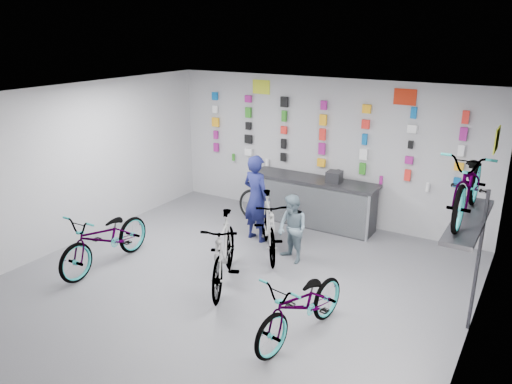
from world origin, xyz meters
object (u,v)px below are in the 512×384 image
Objects in this scene: bike_left at (106,238)px; bike_service at (269,225)px; bike_right at (302,305)px; bike_center at (224,251)px; clerk at (256,198)px; customer at (292,229)px; counter at (312,202)px.

bike_service is (2.14, 1.88, 0.04)m from bike_left.
bike_right is 0.99× the size of bike_service.
bike_center is 1.89m from clerk.
bike_right is at bearing -33.78° from customer.
bike_center is at bearing 11.99° from bike_left.
counter is 1.45m from clerk.
counter is at bearing 52.00° from bike_service.
bike_left is (-2.21, -3.59, 0.03)m from counter.
counter is 1.71m from bike_service.
bike_right is 2.30m from customer.
customer is (0.51, -0.06, 0.05)m from bike_service.
bike_service is at bearing 39.73° from bike_left.
counter is 4.22m from bike_left.
counter is at bearing 123.59° from bike_right.
customer reaches higher than bike_right.
bike_left is 1.07× the size of bike_service.
bike_center is 1.84m from bike_right.
bike_service is at bearing 63.45° from bike_center.
customer reaches higher than bike_left.
counter is at bearing 129.65° from customer.
clerk is at bearing 141.99° from bike_right.
counter is 1.60× the size of clerk.
bike_center reaches higher than counter.
counter is 3.08m from bike_center.
bike_center reaches higher than bike_right.
clerk is (-2.19, 2.48, 0.36)m from bike_right.
bike_service is 1.09× the size of clerk.
counter is 1.36× the size of bike_left.
bike_left is 1.03× the size of bike_center.
bike_center is 1.14× the size of clerk.
bike_center is at bearing -127.23° from bike_service.
bike_service is at bearing 153.28° from clerk.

